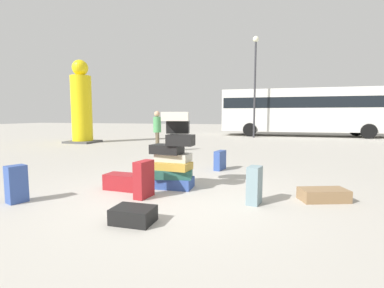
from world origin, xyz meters
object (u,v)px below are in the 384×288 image
(suitcase_maroon_foreground_far, at_px, (123,182))
(parked_bus, at_px, (305,109))
(suitcase_navy_foreground_near, at_px, (220,160))
(suitcase_tower, at_px, (174,158))
(person_bearded_onlooker, at_px, (157,128))
(suitcase_slate_upright_blue, at_px, (254,185))
(suitcase_black_right_side, at_px, (133,215))
(suitcase_brown_white_trunk, at_px, (323,195))
(yellow_dummy_statue, at_px, (82,106))
(suitcase_maroon_behind_tower, at_px, (144,179))
(suitcase_navy_left_side, at_px, (16,184))
(lamp_post, at_px, (255,72))

(suitcase_maroon_foreground_far, height_order, parked_bus, parked_bus)
(suitcase_navy_foreground_near, xyz_separation_m, parked_bus, (3.62, 13.34, 1.59))
(suitcase_tower, relative_size, person_bearded_onlooker, 0.94)
(suitcase_tower, xyz_separation_m, suitcase_maroon_foreground_far, (-0.91, -0.36, -0.44))
(suitcase_slate_upright_blue, height_order, parked_bus, parked_bus)
(suitcase_black_right_side, relative_size, suitcase_navy_foreground_near, 1.08)
(suitcase_navy_foreground_near, distance_m, suitcase_brown_white_trunk, 3.05)
(suitcase_black_right_side, height_order, parked_bus, parked_bus)
(yellow_dummy_statue, bearing_deg, suitcase_tower, -45.11)
(suitcase_maroon_foreground_far, bearing_deg, suitcase_tower, 26.27)
(suitcase_maroon_behind_tower, bearing_deg, suitcase_maroon_foreground_far, 156.78)
(suitcase_black_right_side, relative_size, suitcase_maroon_foreground_far, 0.81)
(suitcase_maroon_behind_tower, height_order, person_bearded_onlooker, person_bearded_onlooker)
(suitcase_navy_foreground_near, relative_size, suitcase_maroon_behind_tower, 0.78)
(suitcase_tower, distance_m, suitcase_navy_left_side, 2.68)
(suitcase_slate_upright_blue, bearing_deg, suitcase_maroon_behind_tower, -162.28)
(suitcase_black_right_side, relative_size, person_bearded_onlooker, 0.34)
(suitcase_maroon_foreground_far, bearing_deg, suitcase_navy_foreground_near, 62.70)
(yellow_dummy_statue, relative_size, lamp_post, 0.67)
(suitcase_navy_foreground_near, relative_size, parked_bus, 0.05)
(suitcase_maroon_behind_tower, relative_size, suitcase_brown_white_trunk, 0.84)
(parked_bus, bearing_deg, person_bearded_onlooker, -121.91)
(yellow_dummy_statue, distance_m, lamp_post, 10.40)
(suitcase_maroon_behind_tower, bearing_deg, suitcase_tower, 77.81)
(suitcase_maroon_foreground_far, xyz_separation_m, lamp_post, (1.88, 13.52, 3.92))
(suitcase_maroon_foreground_far, bearing_deg, suitcase_brown_white_trunk, 7.67)
(suitcase_maroon_behind_tower, height_order, parked_bus, parked_bus)
(suitcase_navy_foreground_near, xyz_separation_m, suitcase_slate_upright_blue, (0.98, -2.67, 0.05))
(suitcase_navy_left_side, xyz_separation_m, yellow_dummy_statue, (-5.31, 9.06, 1.57))
(suitcase_maroon_foreground_far, height_order, person_bearded_onlooker, person_bearded_onlooker)
(suitcase_black_right_side, distance_m, parked_bus, 17.81)
(yellow_dummy_statue, distance_m, parked_bus, 14.09)
(suitcase_black_right_side, bearing_deg, suitcase_maroon_foreground_far, 124.02)
(parked_bus, bearing_deg, suitcase_maroon_foreground_far, -107.70)
(suitcase_maroon_foreground_far, distance_m, person_bearded_onlooker, 5.60)
(suitcase_navy_left_side, bearing_deg, suitcase_black_right_side, 13.28)
(parked_bus, height_order, lamp_post, lamp_post)
(suitcase_black_right_side, relative_size, suitcase_navy_left_side, 0.88)
(suitcase_brown_white_trunk, bearing_deg, lamp_post, 79.46)
(suitcase_navy_foreground_near, distance_m, yellow_dummy_statue, 9.90)
(suitcase_maroon_behind_tower, bearing_deg, suitcase_navy_foreground_near, 81.61)
(suitcase_maroon_foreground_far, height_order, suitcase_slate_upright_blue, suitcase_slate_upright_blue)
(lamp_post, bearing_deg, suitcase_navy_foreground_near, -91.97)
(suitcase_maroon_behind_tower, bearing_deg, person_bearded_onlooker, 118.56)
(person_bearded_onlooker, height_order, yellow_dummy_statue, yellow_dummy_statue)
(suitcase_brown_white_trunk, xyz_separation_m, yellow_dummy_statue, (-10.17, 7.69, 1.78))
(yellow_dummy_statue, bearing_deg, suitcase_slate_upright_blue, -41.99)
(person_bearded_onlooker, bearing_deg, suitcase_slate_upright_blue, 4.95)
(suitcase_black_right_side, distance_m, person_bearded_onlooker, 7.31)
(suitcase_tower, bearing_deg, person_bearded_onlooker, 115.05)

